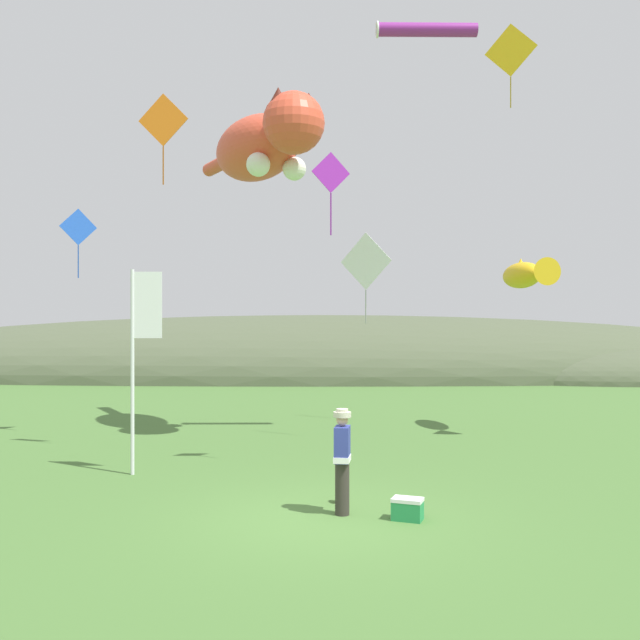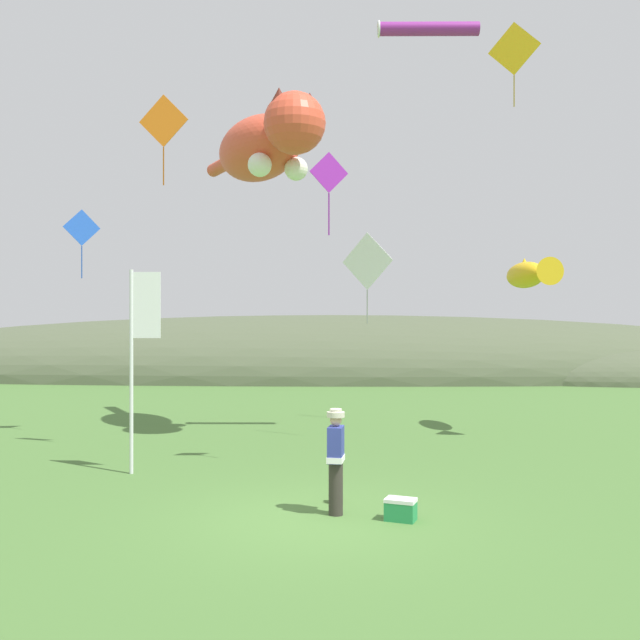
% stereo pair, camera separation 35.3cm
% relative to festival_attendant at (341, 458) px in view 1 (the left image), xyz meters
% --- Properties ---
extents(ground_plane, '(120.00, 120.00, 0.00)m').
position_rel_festival_attendant_xyz_m(ground_plane, '(-0.34, -0.28, -0.95)').
color(ground_plane, '#477033').
extents(distant_hill_ridge, '(62.88, 13.80, 7.03)m').
position_rel_festival_attendant_xyz_m(distant_hill_ridge, '(0.79, 29.01, -0.95)').
color(distant_hill_ridge, '#4C563D').
rests_on(distant_hill_ridge, ground).
extents(festival_attendant, '(0.32, 0.45, 1.77)m').
position_rel_festival_attendant_xyz_m(festival_attendant, '(0.00, 0.00, 0.00)').
color(festival_attendant, '#332D28').
rests_on(festival_attendant, ground).
extents(kite_spool, '(0.13, 0.25, 0.25)m').
position_rel_festival_attendant_xyz_m(kite_spool, '(-0.03, 0.80, -0.83)').
color(kite_spool, olive).
rests_on(kite_spool, ground).
extents(picnic_cooler, '(0.57, 0.48, 0.36)m').
position_rel_festival_attendant_xyz_m(picnic_cooler, '(1.05, -0.32, -0.77)').
color(picnic_cooler, '#268C4C').
rests_on(picnic_cooler, ground).
extents(festival_banner_pole, '(0.66, 0.08, 4.33)m').
position_rel_festival_attendant_xyz_m(festival_banner_pole, '(-4.17, 3.08, 1.88)').
color(festival_banner_pole, silver).
rests_on(festival_banner_pole, ground).
extents(kite_giant_cat, '(4.02, 6.28, 2.12)m').
position_rel_festival_attendant_xyz_m(kite_giant_cat, '(-1.95, 8.02, 7.19)').
color(kite_giant_cat, '#E04C33').
extents(kite_fish_windsock, '(1.08, 2.90, 0.87)m').
position_rel_festival_attendant_xyz_m(kite_fish_windsock, '(5.51, 8.41, 3.60)').
color(kite_fish_windsock, gold).
extents(kite_tube_streamer, '(2.68, 0.44, 0.44)m').
position_rel_festival_attendant_xyz_m(kite_tube_streamer, '(2.42, 6.91, 9.98)').
color(kite_tube_streamer, '#8C268C').
extents(kite_diamond_gold, '(1.33, 0.77, 2.43)m').
position_rel_festival_attendant_xyz_m(kite_diamond_gold, '(5.11, 8.55, 10.05)').
color(kite_diamond_gold, yellow).
extents(kite_diamond_blue, '(0.88, 0.52, 1.91)m').
position_rel_festival_attendant_xyz_m(kite_diamond_blue, '(-7.02, 7.64, 4.83)').
color(kite_diamond_blue, blue).
extents(kite_diamond_orange, '(1.22, 0.25, 2.14)m').
position_rel_festival_attendant_xyz_m(kite_diamond_orange, '(-4.05, 4.79, 6.98)').
color(kite_diamond_orange, orange).
extents(kite_diamond_violet, '(0.83, 0.31, 1.77)m').
position_rel_festival_attendant_xyz_m(kite_diamond_violet, '(-0.14, 3.24, 5.42)').
color(kite_diamond_violet, purple).
extents(kite_diamond_white, '(1.31, 0.82, 2.43)m').
position_rel_festival_attendant_xyz_m(kite_diamond_white, '(0.85, 7.05, 3.85)').
color(kite_diamond_white, white).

